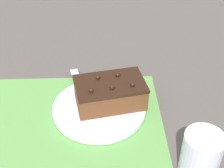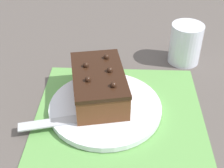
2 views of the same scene
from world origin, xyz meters
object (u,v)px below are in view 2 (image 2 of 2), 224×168
chocolate_cake (99,85)px  serving_knife (89,116)px  cake_plate (105,107)px  drinking_glass (185,44)px

chocolate_cake → serving_knife: (0.07, -0.01, -0.03)m
cake_plate → drinking_glass: size_ratio=2.30×
cake_plate → chocolate_cake: chocolate_cake is taller
serving_knife → drinking_glass: bearing=-56.8°
serving_knife → drinking_glass: drinking_glass is taller
chocolate_cake → serving_knife: bearing=-12.3°
serving_knife → cake_plate: bearing=-51.5°
cake_plate → chocolate_cake: 0.05m
chocolate_cake → serving_knife: 0.07m
drinking_glass → cake_plate: bearing=-43.2°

